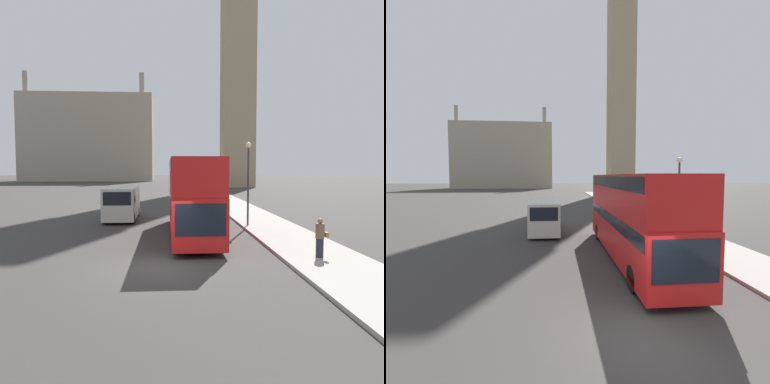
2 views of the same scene
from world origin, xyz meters
TOP-DOWN VIEW (x-y plane):
  - ground_plane at (0.00, 0.00)m, footprint 300.00×300.00m
  - clock_tower at (13.50, 56.20)m, footprint 6.33×6.50m
  - building_block_distant at (-20.81, 88.39)m, footprint 34.29×11.10m
  - red_double_decker_bus at (1.61, 6.68)m, footprint 2.48×11.43m
  - white_van at (-3.12, 13.22)m, footprint 2.19×5.80m
  - street_lamp at (5.40, 9.19)m, footprint 0.36×0.36m

SIDE VIEW (x-z plane):
  - ground_plane at x=0.00m, z-range 0.00..0.00m
  - white_van at x=-3.12m, z-range 0.09..2.52m
  - red_double_decker_bus at x=1.61m, z-range 0.25..4.62m
  - street_lamp at x=5.40m, z-range 1.02..6.35m
  - building_block_distant at x=-20.81m, z-range -2.48..25.32m
  - clock_tower at x=13.50m, z-range 0.87..70.23m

